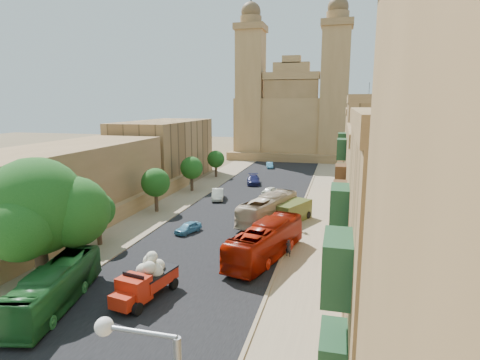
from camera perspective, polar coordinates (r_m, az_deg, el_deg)
The scene contains 32 objects.
ground at distance 26.04m, azimuth -15.08°, elevation -19.56°, with size 260.00×260.00×0.00m, color brown.
road_surface at distance 52.35m, azimuth 1.08°, elevation -3.49°, with size 14.00×140.00×0.01m, color black.
sidewalk_east at distance 51.11m, azimuth 11.53°, elevation -4.07°, with size 5.00×140.00×0.01m, color #8B775B.
sidewalk_west at distance 55.22m, azimuth -8.58°, elevation -2.85°, with size 5.00×140.00×0.01m, color #8B775B.
kerb_east at distance 51.25m, azimuth 8.74°, elevation -3.87°, with size 0.25×140.00×0.12m, color #8B775B.
kerb_west at distance 54.30m, azimuth -6.14°, elevation -2.96°, with size 0.25×140.00×0.12m, color #8B775B.
townhouse_a at distance 18.23m, azimuth 27.87°, elevation -11.79°, with size 9.00×14.00×16.40m.
townhouse_b at distance 31.58m, azimuth 21.93°, elevation -3.42°, with size 9.00×14.00×14.90m.
townhouse_c at distance 45.02m, azimuth 19.78°, elevation 2.45°, with size 9.00×14.00×17.40m.
townhouse_d at distance 58.95m, azimuth 18.49°, elevation 3.67°, with size 9.00×14.00×15.90m.
west_wall at distance 47.69m, azimuth -16.61°, elevation -4.29°, with size 1.00×40.00×1.80m, color olive.
west_building_low at distance 48.43m, azimuth -23.63°, elevation -0.52°, with size 10.00×28.00×8.40m, color olive.
west_building_mid at distance 70.36m, azimuth -10.70°, elevation 4.19°, with size 10.00×22.00×10.00m, color #9E7647.
church at distance 98.72m, azimuth 7.61°, elevation 8.80°, with size 28.00×22.50×36.30m.
ficus_tree at distance 32.27m, azimuth -26.83°, elevation -3.81°, with size 9.30×8.56×9.30m.
street_tree_a at distance 39.27m, azimuth -19.59°, elevation -4.11°, with size 3.19×3.19×4.91m.
street_tree_b at distance 49.33m, azimuth -11.92°, elevation -0.37°, with size 3.47×3.47×5.33m.
street_tree_c at distance 60.17m, azimuth -6.91°, elevation 1.70°, with size 3.37×3.37×5.17m.
street_tree_d at distance 71.41m, azimuth -3.45°, elevation 2.97°, with size 3.07×3.07×4.73m.
red_truck at distance 28.47m, azimuth -13.33°, elevation -13.63°, with size 2.98×5.54×3.09m.
olive_pickup at distance 45.47m, azimuth 7.42°, elevation -4.47°, with size 4.15×5.60×2.12m.
bus_green_north at distance 29.30m, azimuth -24.86°, elevation -13.63°, with size 2.31×9.86×2.75m, color #216327.
bus_red_east at distance 34.35m, azimuth 3.67°, elevation -8.69°, with size 2.56×10.94×3.05m, color #8C1304.
bus_cream_east at distance 44.62m, azimuth 4.07°, elevation -4.12°, with size 2.48×10.59×2.95m, color tan.
car_blue_a at distance 41.43m, azimuth -7.40°, elevation -6.72°, with size 1.29×3.21×1.09m, color teal.
car_white_a at distance 54.92m, azimuth -3.19°, elevation -2.04°, with size 1.53×4.38×1.44m, color beige.
car_cream at distance 47.16m, azimuth 5.81°, elevation -4.36°, with size 2.15×4.66×1.30m, color #BDA98F.
car_dkblue at distance 65.18m, azimuth 1.91°, elevation 0.04°, with size 2.03×4.99×1.45m, color #161949.
car_white_b at distance 57.81m, azimuth 4.44°, elevation -1.53°, with size 1.41×3.50×1.19m, color white.
car_blue_b at distance 81.60m, azimuth 4.25°, elevation 2.12°, with size 1.20×3.45×1.14m, color #489ECE.
pedestrian_a at distance 35.23m, azimuth 6.90°, elevation -9.57°, with size 0.55×0.36×1.52m, color #272328.
pedestrian_c at distance 41.81m, azimuth 8.50°, elevation -6.16°, with size 0.99×0.41×1.69m, color #34333A.
Camera 1 is at (11.50, -19.37, 13.06)m, focal length 30.00 mm.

